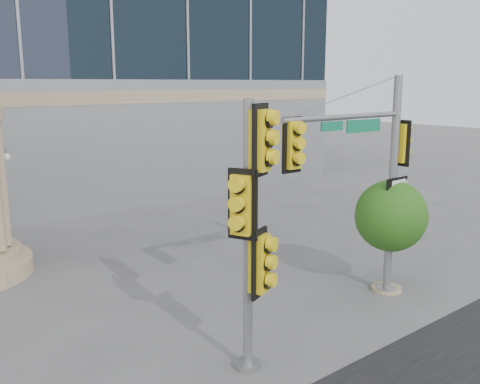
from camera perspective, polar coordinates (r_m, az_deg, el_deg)
ground at (r=13.79m, az=7.06°, el=-13.62°), size 120.00×120.00×0.00m
main_signal_pole at (r=14.26m, az=13.60°, el=2.77°), size 4.70×0.56×6.05m
secondary_signal_pole at (r=10.43m, az=1.35°, el=-2.77°), size 1.05×0.76×5.56m
street_tree at (r=15.60m, az=15.82°, el=-2.74°), size 2.06×2.01×3.21m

